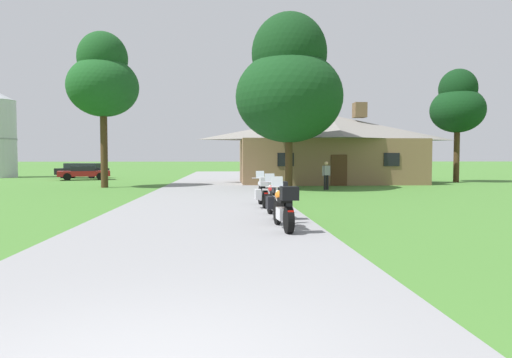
{
  "coord_description": "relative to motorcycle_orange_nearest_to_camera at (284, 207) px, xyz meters",
  "views": [
    {
      "loc": [
        0.7,
        -3.43,
        1.84
      ],
      "look_at": [
        2.13,
        16.92,
        0.9
      ],
      "focal_mm": 31.08,
      "sensor_mm": 36.0,
      "label": 1
    }
  ],
  "objects": [
    {
      "name": "ground_plane",
      "position": [
        -2.17,
        12.5,
        -0.62
      ],
      "size": [
        500.0,
        500.0,
        0.0
      ],
      "primitive_type": "plane",
      "color": "#42752D"
    },
    {
      "name": "asphalt_driveway",
      "position": [
        -2.17,
        10.5,
        -0.59
      ],
      "size": [
        6.4,
        80.0,
        0.06
      ],
      "primitive_type": "cube",
      "color": "gray",
      "rests_on": "ground"
    },
    {
      "name": "motorcycle_orange_nearest_to_camera",
      "position": [
        0.0,
        0.0,
        0.0
      ],
      "size": [
        0.66,
        2.08,
        1.3
      ],
      "rotation": [
        0.0,
        0.0,
        0.07
      ],
      "color": "black",
      "rests_on": "asphalt_driveway"
    },
    {
      "name": "motorcycle_red_second_in_row",
      "position": [
        0.06,
        2.23,
        -0.01
      ],
      "size": [
        0.82,
        2.08,
        1.3
      ],
      "rotation": [
        0.0,
        0.0,
        0.09
      ],
      "color": "black",
      "rests_on": "asphalt_driveway"
    },
    {
      "name": "motorcycle_silver_farthest_in_row",
      "position": [
        -0.05,
        5.26,
        -0.01
      ],
      "size": [
        0.76,
        2.08,
        1.3
      ],
      "rotation": [
        0.0,
        0.0,
        0.05
      ],
      "color": "black",
      "rests_on": "asphalt_driveway"
    },
    {
      "name": "stone_lodge",
      "position": [
        6.23,
        21.6,
        2.0
      ],
      "size": [
        13.78,
        6.54,
        5.99
      ],
      "color": "brown",
      "rests_on": "ground"
    },
    {
      "name": "bystander_gray_shirt_near_lodge",
      "position": [
        4.47,
        14.72,
        0.31
      ],
      "size": [
        0.52,
        0.34,
        1.67
      ],
      "rotation": [
        0.0,
        0.0,
        0.38
      ],
      "color": "black",
      "rests_on": "ground"
    },
    {
      "name": "tree_by_lodge_front",
      "position": [
        2.32,
        15.18,
        5.61
      ],
      "size": [
        6.32,
        6.32,
        10.37
      ],
      "color": "#422D19",
      "rests_on": "ground"
    },
    {
      "name": "tree_left_near",
      "position": [
        -9.1,
        17.72,
        6.23
      ],
      "size": [
        4.41,
        4.41,
        9.77
      ],
      "color": "#422D19",
      "rests_on": "ground"
    },
    {
      "name": "tree_right_of_lodge",
      "position": [
        16.56,
        22.43,
        5.43
      ],
      "size": [
        4.09,
        4.09,
        8.77
      ],
      "color": "#422D19",
      "rests_on": "ground"
    },
    {
      "name": "parked_black_suv_far_left",
      "position": [
        -14.91,
        31.96,
        0.16
      ],
      "size": [
        4.89,
        2.8,
        1.4
      ],
      "rotation": [
        0.0,
        0.0,
        1.35
      ],
      "color": "black",
      "rests_on": "ground"
    },
    {
      "name": "parked_red_sedan_far_left",
      "position": [
        -13.6,
        28.04,
        0.02
      ],
      "size": [
        4.56,
        2.99,
        1.2
      ],
      "rotation": [
        0.0,
        0.0,
        1.87
      ],
      "color": "maroon",
      "rests_on": "ground"
    }
  ]
}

